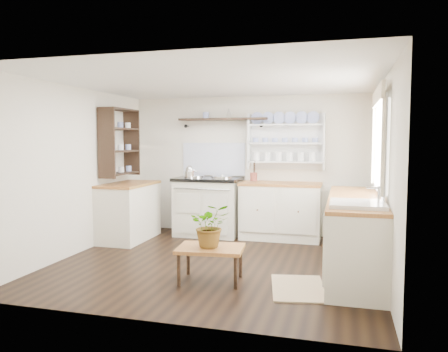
% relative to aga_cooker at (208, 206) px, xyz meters
% --- Properties ---
extents(floor, '(4.00, 3.80, 0.01)m').
position_rel_aga_cooker_xyz_m(floor, '(0.60, -1.57, -0.49)').
color(floor, black).
rests_on(floor, ground).
extents(wall_back, '(4.00, 0.02, 2.30)m').
position_rel_aga_cooker_xyz_m(wall_back, '(0.60, 0.33, 0.66)').
color(wall_back, beige).
rests_on(wall_back, ground).
extents(wall_right, '(0.02, 3.80, 2.30)m').
position_rel_aga_cooker_xyz_m(wall_right, '(2.60, -1.57, 0.66)').
color(wall_right, beige).
rests_on(wall_right, ground).
extents(wall_left, '(0.02, 3.80, 2.30)m').
position_rel_aga_cooker_xyz_m(wall_left, '(-1.40, -1.57, 0.66)').
color(wall_left, beige).
rests_on(wall_left, ground).
extents(ceiling, '(4.00, 3.80, 0.01)m').
position_rel_aga_cooker_xyz_m(ceiling, '(0.60, -1.57, 1.81)').
color(ceiling, white).
rests_on(ceiling, wall_back).
extents(window, '(0.08, 1.55, 1.22)m').
position_rel_aga_cooker_xyz_m(window, '(2.55, -1.42, 1.08)').
color(window, white).
rests_on(window, wall_right).
extents(aga_cooker, '(1.07, 0.74, 0.99)m').
position_rel_aga_cooker_xyz_m(aga_cooker, '(0.00, 0.00, 0.00)').
color(aga_cooker, beige).
rests_on(aga_cooker, floor).
extents(back_cabinets, '(1.27, 0.63, 0.90)m').
position_rel_aga_cooker_xyz_m(back_cabinets, '(1.20, 0.03, -0.03)').
color(back_cabinets, beige).
rests_on(back_cabinets, floor).
extents(right_cabinets, '(0.62, 2.43, 0.90)m').
position_rel_aga_cooker_xyz_m(right_cabinets, '(2.30, -1.47, -0.03)').
color(right_cabinets, beige).
rests_on(right_cabinets, floor).
extents(belfast_sink, '(0.55, 0.60, 0.45)m').
position_rel_aga_cooker_xyz_m(belfast_sink, '(2.30, -2.22, 0.31)').
color(belfast_sink, white).
rests_on(belfast_sink, right_cabinets).
extents(left_cabinets, '(0.62, 1.13, 0.90)m').
position_rel_aga_cooker_xyz_m(left_cabinets, '(-1.10, -0.67, -0.03)').
color(left_cabinets, beige).
rests_on(left_cabinets, floor).
extents(plate_rack, '(1.20, 0.22, 0.90)m').
position_rel_aga_cooker_xyz_m(plate_rack, '(1.25, 0.29, 1.07)').
color(plate_rack, white).
rests_on(plate_rack, wall_back).
extents(high_shelf, '(1.50, 0.29, 0.16)m').
position_rel_aga_cooker_xyz_m(high_shelf, '(0.20, 0.21, 1.42)').
color(high_shelf, black).
rests_on(high_shelf, wall_back).
extents(left_shelving, '(0.28, 0.80, 1.05)m').
position_rel_aga_cooker_xyz_m(left_shelving, '(-1.24, -0.67, 1.06)').
color(left_shelving, black).
rests_on(left_shelving, wall_left).
extents(kettle, '(0.18, 0.18, 0.22)m').
position_rel_aga_cooker_xyz_m(kettle, '(-0.28, -0.12, 0.55)').
color(kettle, silver).
rests_on(kettle, aga_cooker).
extents(utensil_crock, '(0.12, 0.12, 0.14)m').
position_rel_aga_cooker_xyz_m(utensil_crock, '(0.74, 0.11, 0.49)').
color(utensil_crock, brown).
rests_on(utensil_crock, back_cabinets).
extents(center_table, '(0.77, 0.59, 0.39)m').
position_rel_aga_cooker_xyz_m(center_table, '(0.75, -2.30, -0.14)').
color(center_table, brown).
rests_on(center_table, floor).
extents(potted_plant, '(0.54, 0.51, 0.49)m').
position_rel_aga_cooker_xyz_m(potted_plant, '(0.75, -2.30, 0.15)').
color(potted_plant, '#3F7233').
rests_on(potted_plant, center_table).
extents(floor_rug, '(0.69, 0.94, 0.02)m').
position_rel_aga_cooker_xyz_m(floor_rug, '(1.72, -2.29, -0.48)').
color(floor_rug, '#8D6F52').
rests_on(floor_rug, floor).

